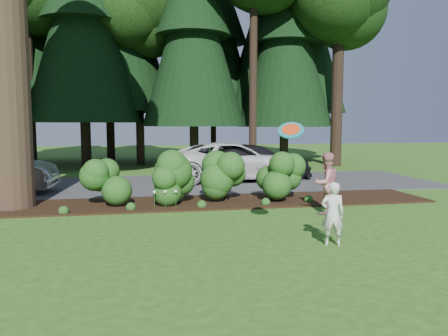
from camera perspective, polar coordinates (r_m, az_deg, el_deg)
name	(u,v)px	position (r m, az deg, el deg)	size (l,w,h in m)	color
ground	(184,230)	(10.19, -5.25, -8.01)	(80.00, 80.00, 0.00)	#2B5317
mulch_bed	(174,203)	(13.36, -6.58, -4.60)	(16.00, 2.50, 0.05)	black
driveway	(166,184)	(17.55, -7.58, -2.14)	(22.00, 6.00, 0.03)	#38383A
shrub_row	(199,177)	(13.20, -3.25, -1.25)	(6.53, 1.60, 1.61)	#214C17
lily_cluster	(165,193)	(12.42, -7.70, -3.20)	(0.69, 0.09, 0.57)	#214C17
tree_wall	(160,0)	(27.19, -8.39, 20.85)	(25.66, 12.15, 17.09)	black
car_white_suv	(234,161)	(18.47, 1.26, 0.88)	(2.69, 5.83, 1.62)	silver
car_dark_suv	(254,162)	(18.90, 3.91, 0.80)	(2.10, 5.17, 1.50)	black
child	(333,214)	(9.01, 14.01, -5.82)	(0.47, 0.31, 1.29)	silver
adult	(326,183)	(12.04, 13.19, -1.98)	(0.81, 0.63, 1.66)	#AB162D
frisbee	(291,130)	(8.76, 8.73, 4.92)	(0.58, 0.45, 0.44)	#187A85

